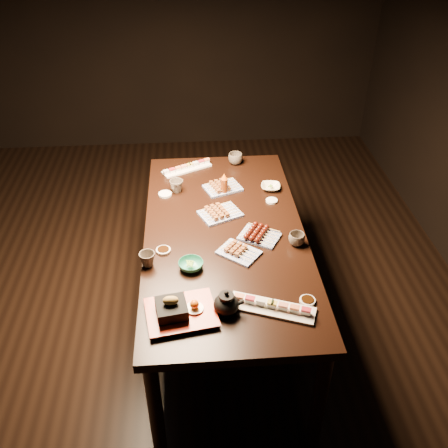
{
  "coord_description": "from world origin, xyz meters",
  "views": [
    {
      "loc": [
        0.11,
        -2.45,
        2.42
      ],
      "look_at": [
        0.28,
        -0.14,
        0.77
      ],
      "focal_mm": 40.0,
      "sensor_mm": 36.0,
      "label": 1
    }
  ],
  "objects_px": {
    "dining_table": "(225,282)",
    "sushi_platter_far": "(187,167)",
    "edamame_bowl_green": "(191,265)",
    "teacup_far_right": "(235,159)",
    "condiment_bottle": "(224,184)",
    "sushi_platter_near": "(272,305)",
    "yakitori_plate_left": "(223,185)",
    "yakitori_plate_center": "(220,211)",
    "tempura_tray": "(181,306)",
    "teacup_far_left": "(177,186)",
    "teacup_near_left": "(147,259)",
    "teacup_mid_right": "(297,239)",
    "teapot": "(226,302)",
    "yakitori_plate_right": "(239,250)",
    "edamame_bowl_cream": "(271,187)"
  },
  "relations": [
    {
      "from": "sushi_platter_far",
      "to": "teacup_mid_right",
      "type": "height_order",
      "value": "teacup_mid_right"
    },
    {
      "from": "dining_table",
      "to": "edamame_bowl_green",
      "type": "distance_m",
      "value": 0.53
    },
    {
      "from": "sushi_platter_near",
      "to": "yakitori_plate_left",
      "type": "bearing_deg",
      "value": 118.61
    },
    {
      "from": "dining_table",
      "to": "teacup_far_left",
      "type": "distance_m",
      "value": 0.67
    },
    {
      "from": "edamame_bowl_green",
      "to": "teacup_far_right",
      "type": "height_order",
      "value": "teacup_far_right"
    },
    {
      "from": "sushi_platter_far",
      "to": "yakitori_plate_right",
      "type": "xyz_separation_m",
      "value": [
        0.26,
        -0.93,
        0.01
      ]
    },
    {
      "from": "tempura_tray",
      "to": "edamame_bowl_green",
      "type": "bearing_deg",
      "value": 71.72
    },
    {
      "from": "condiment_bottle",
      "to": "sushi_platter_near",
      "type": "bearing_deg",
      "value": -82.13
    },
    {
      "from": "dining_table",
      "to": "sushi_platter_far",
      "type": "distance_m",
      "value": 0.86
    },
    {
      "from": "yakitori_plate_right",
      "to": "condiment_bottle",
      "type": "distance_m",
      "value": 0.61
    },
    {
      "from": "edamame_bowl_green",
      "to": "tempura_tray",
      "type": "distance_m",
      "value": 0.34
    },
    {
      "from": "tempura_tray",
      "to": "teacup_mid_right",
      "type": "distance_m",
      "value": 0.8
    },
    {
      "from": "yakitori_plate_right",
      "to": "teacup_far_left",
      "type": "height_order",
      "value": "teacup_far_left"
    },
    {
      "from": "yakitori_plate_left",
      "to": "yakitori_plate_center",
      "type": "bearing_deg",
      "value": -117.94
    },
    {
      "from": "teacup_far_left",
      "to": "teapot",
      "type": "height_order",
      "value": "teapot"
    },
    {
      "from": "condiment_bottle",
      "to": "teacup_far_left",
      "type": "bearing_deg",
      "value": 171.6
    },
    {
      "from": "teacup_mid_right",
      "to": "condiment_bottle",
      "type": "relative_size",
      "value": 0.62
    },
    {
      "from": "yakitori_plate_left",
      "to": "condiment_bottle",
      "type": "relative_size",
      "value": 1.57
    },
    {
      "from": "yakitori_plate_center",
      "to": "edamame_bowl_cream",
      "type": "bearing_deg",
      "value": 14.22
    },
    {
      "from": "sushi_platter_near",
      "to": "yakitori_plate_left",
      "type": "height_order",
      "value": "yakitori_plate_left"
    },
    {
      "from": "sushi_platter_near",
      "to": "teacup_mid_right",
      "type": "height_order",
      "value": "teacup_mid_right"
    },
    {
      "from": "sushi_platter_near",
      "to": "edamame_bowl_cream",
      "type": "xyz_separation_m",
      "value": [
        0.16,
        1.06,
        -0.01
      ]
    },
    {
      "from": "teacup_near_left",
      "to": "condiment_bottle",
      "type": "xyz_separation_m",
      "value": [
        0.45,
        0.67,
        0.03
      ]
    },
    {
      "from": "sushi_platter_far",
      "to": "yakitori_plate_center",
      "type": "xyz_separation_m",
      "value": [
        0.19,
        -0.56,
        0.01
      ]
    },
    {
      "from": "yakitori_plate_right",
      "to": "tempura_tray",
      "type": "relative_size",
      "value": 0.66
    },
    {
      "from": "yakitori_plate_center",
      "to": "teacup_far_right",
      "type": "relative_size",
      "value": 2.38
    },
    {
      "from": "yakitori_plate_right",
      "to": "edamame_bowl_green",
      "type": "bearing_deg",
      "value": -119.75
    },
    {
      "from": "edamame_bowl_cream",
      "to": "tempura_tray",
      "type": "bearing_deg",
      "value": -118.34
    },
    {
      "from": "teapot",
      "to": "teacup_far_right",
      "type": "bearing_deg",
      "value": 89.2
    },
    {
      "from": "teacup_far_left",
      "to": "teapot",
      "type": "relative_size",
      "value": 0.61
    },
    {
      "from": "yakitori_plate_center",
      "to": "teacup_far_right",
      "type": "height_order",
      "value": "teacup_far_right"
    },
    {
      "from": "sushi_platter_far",
      "to": "teacup_far_right",
      "type": "distance_m",
      "value": 0.34
    },
    {
      "from": "sushi_platter_far",
      "to": "tempura_tray",
      "type": "relative_size",
      "value": 1.08
    },
    {
      "from": "edamame_bowl_green",
      "to": "condiment_bottle",
      "type": "height_order",
      "value": "condiment_bottle"
    },
    {
      "from": "yakitori_plate_center",
      "to": "yakitori_plate_left",
      "type": "bearing_deg",
      "value": 58.97
    },
    {
      "from": "edamame_bowl_green",
      "to": "condiment_bottle",
      "type": "distance_m",
      "value": 0.75
    },
    {
      "from": "edamame_bowl_green",
      "to": "yakitori_plate_right",
      "type": "bearing_deg",
      "value": 21.07
    },
    {
      "from": "dining_table",
      "to": "teacup_far_left",
      "type": "relative_size",
      "value": 20.95
    },
    {
      "from": "teacup_far_right",
      "to": "condiment_bottle",
      "type": "height_order",
      "value": "condiment_bottle"
    },
    {
      "from": "teacup_far_left",
      "to": "condiment_bottle",
      "type": "xyz_separation_m",
      "value": [
        0.3,
        -0.04,
        0.03
      ]
    },
    {
      "from": "edamame_bowl_cream",
      "to": "teapot",
      "type": "distance_m",
      "value": 1.12
    },
    {
      "from": "tempura_tray",
      "to": "teapot",
      "type": "xyz_separation_m",
      "value": [
        0.21,
        0.01,
        0.0
      ]
    },
    {
      "from": "sushi_platter_far",
      "to": "teacup_mid_right",
      "type": "bearing_deg",
      "value": 96.95
    },
    {
      "from": "dining_table",
      "to": "teacup_near_left",
      "type": "distance_m",
      "value": 0.64
    },
    {
      "from": "teacup_mid_right",
      "to": "teacup_far_right",
      "type": "distance_m",
      "value": 0.97
    },
    {
      "from": "teacup_near_left",
      "to": "condiment_bottle",
      "type": "height_order",
      "value": "condiment_bottle"
    },
    {
      "from": "teacup_far_left",
      "to": "edamame_bowl_green",
      "type": "bearing_deg",
      "value": -84.45
    },
    {
      "from": "sushi_platter_near",
      "to": "yakitori_plate_right",
      "type": "xyz_separation_m",
      "value": [
        -0.11,
        0.42,
        0.0
      ]
    },
    {
      "from": "edamame_bowl_green",
      "to": "teacup_mid_right",
      "type": "bearing_deg",
      "value": 15.2
    },
    {
      "from": "teacup_far_left",
      "to": "teacup_far_right",
      "type": "height_order",
      "value": "teacup_far_left"
    }
  ]
}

